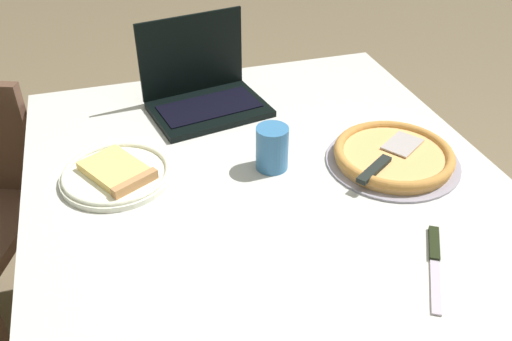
# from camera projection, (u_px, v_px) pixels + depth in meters

# --- Properties ---
(dining_table) EXTENTS (1.17, 1.11, 0.74)m
(dining_table) POSITION_uv_depth(u_px,v_px,m) (263.00, 198.00, 1.37)
(dining_table) COLOR silver
(dining_table) RESTS_ON ground_plane
(laptop) EXTENTS (0.28, 0.35, 0.25)m
(laptop) POSITION_uv_depth(u_px,v_px,m) (203.00, 90.00, 1.56)
(laptop) COLOR black
(laptop) RESTS_ON dining_table
(pizza_plate) EXTENTS (0.26, 0.26, 0.04)m
(pizza_plate) POSITION_uv_depth(u_px,v_px,m) (117.00, 174.00, 1.30)
(pizza_plate) COLOR white
(pizza_plate) RESTS_ON dining_table
(pizza_tray) EXTENTS (0.33, 0.33, 0.04)m
(pizza_tray) POSITION_uv_depth(u_px,v_px,m) (393.00, 156.00, 1.35)
(pizza_tray) COLOR #9A95A8
(pizza_tray) RESTS_ON dining_table
(table_knife) EXTENTS (0.21, 0.13, 0.01)m
(table_knife) POSITION_uv_depth(u_px,v_px,m) (435.00, 259.00, 1.08)
(table_knife) COLOR silver
(table_knife) RESTS_ON dining_table
(drink_cup) EXTENTS (0.08, 0.08, 0.11)m
(drink_cup) POSITION_uv_depth(u_px,v_px,m) (272.00, 148.00, 1.31)
(drink_cup) COLOR teal
(drink_cup) RESTS_ON dining_table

